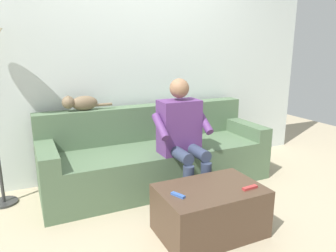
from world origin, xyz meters
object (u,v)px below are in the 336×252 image
at_px(person_solo_seated, 182,133).
at_px(coffee_table, 210,210).
at_px(couch, 156,157).
at_px(cat_on_backrest, 80,103).
at_px(remote_blue, 178,195).
at_px(remote_red, 250,188).

bearing_deg(person_solo_seated, coffee_table, 81.37).
bearing_deg(couch, cat_on_backrest, -19.67).
height_order(coffee_table, remote_blue, remote_blue).
bearing_deg(remote_red, coffee_table, -32.88).
bearing_deg(person_solo_seated, cat_on_backrest, -38.61).
distance_m(coffee_table, person_solo_seated, 0.82).
xyz_separation_m(coffee_table, cat_on_backrest, (0.72, -1.33, 0.70)).
relative_size(remote_blue, remote_red, 0.88).
height_order(person_solo_seated, remote_red, person_solo_seated).
bearing_deg(coffee_table, person_solo_seated, -98.63).
bearing_deg(cat_on_backrest, remote_red, 123.60).
bearing_deg(remote_blue, couch, 141.21).
xyz_separation_m(couch, person_solo_seated, (-0.10, 0.40, 0.35)).
distance_m(couch, cat_on_backrest, 0.97).
relative_size(couch, remote_red, 18.16).
xyz_separation_m(coffee_table, remote_blue, (0.29, 0.02, 0.20)).
xyz_separation_m(person_solo_seated, cat_on_backrest, (0.82, -0.66, 0.25)).
relative_size(cat_on_backrest, remote_blue, 4.38).
bearing_deg(cat_on_backrest, remote_blue, 107.48).
xyz_separation_m(coffee_table, remote_red, (-0.26, 0.14, 0.20)).
relative_size(person_solo_seated, cat_on_backrest, 2.29).
height_order(coffee_table, person_solo_seated, person_solo_seated).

